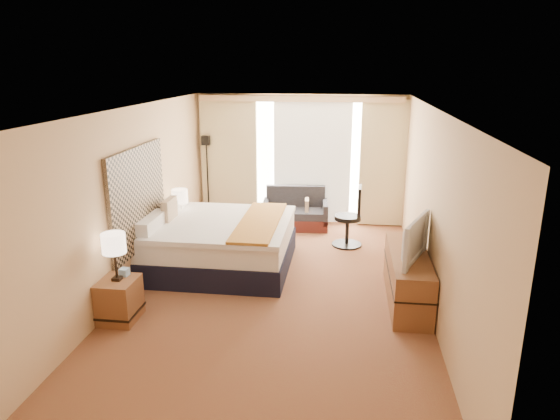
# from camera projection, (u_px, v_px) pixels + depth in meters

# --- Properties ---
(floor) EXTENTS (4.20, 7.00, 0.02)m
(floor) POSITION_uv_depth(u_px,v_px,m) (276.00, 292.00, 7.19)
(floor) COLOR maroon
(floor) RESTS_ON ground
(ceiling) EXTENTS (4.20, 7.00, 0.02)m
(ceiling) POSITION_uv_depth(u_px,v_px,m) (275.00, 109.00, 6.46)
(ceiling) COLOR silver
(ceiling) RESTS_ON wall_back
(wall_back) EXTENTS (4.20, 0.02, 2.60)m
(wall_back) POSITION_uv_depth(u_px,v_px,m) (300.00, 159.00, 10.16)
(wall_back) COLOR tan
(wall_back) RESTS_ON ground
(wall_front) EXTENTS (4.20, 0.02, 2.60)m
(wall_front) POSITION_uv_depth(u_px,v_px,m) (205.00, 341.00, 3.50)
(wall_front) COLOR tan
(wall_front) RESTS_ON ground
(wall_left) EXTENTS (0.02, 7.00, 2.60)m
(wall_left) POSITION_uv_depth(u_px,v_px,m) (130.00, 200.00, 7.10)
(wall_left) COLOR tan
(wall_left) RESTS_ON ground
(wall_right) EXTENTS (0.02, 7.00, 2.60)m
(wall_right) POSITION_uv_depth(u_px,v_px,m) (433.00, 212.00, 6.56)
(wall_right) COLOR tan
(wall_right) RESTS_ON ground
(headboard) EXTENTS (0.06, 1.85, 1.50)m
(headboard) POSITION_uv_depth(u_px,v_px,m) (138.00, 198.00, 7.29)
(headboard) COLOR black
(headboard) RESTS_ON wall_left
(nightstand_left) EXTENTS (0.45, 0.52, 0.55)m
(nightstand_left) POSITION_uv_depth(u_px,v_px,m) (119.00, 300.00, 6.36)
(nightstand_left) COLOR brown
(nightstand_left) RESTS_ON floor
(nightstand_right) EXTENTS (0.45, 0.52, 0.55)m
(nightstand_right) POSITION_uv_depth(u_px,v_px,m) (182.00, 236.00, 8.74)
(nightstand_right) COLOR brown
(nightstand_right) RESTS_ON floor
(media_dresser) EXTENTS (0.50, 1.80, 0.70)m
(media_dresser) POSITION_uv_depth(u_px,v_px,m) (407.00, 277.00, 6.86)
(media_dresser) COLOR brown
(media_dresser) RESTS_ON floor
(window) EXTENTS (2.30, 0.02, 2.30)m
(window) POSITION_uv_depth(u_px,v_px,m) (312.00, 159.00, 10.09)
(window) COLOR white
(window) RESTS_ON wall_back
(curtains) EXTENTS (4.12, 0.19, 2.56)m
(curtains) POSITION_uv_depth(u_px,v_px,m) (299.00, 155.00, 10.02)
(curtains) COLOR #F6E4AD
(curtains) RESTS_ON floor
(bed) EXTENTS (2.28, 2.08, 1.11)m
(bed) POSITION_uv_depth(u_px,v_px,m) (218.00, 242.00, 8.02)
(bed) COLOR black
(bed) RESTS_ON floor
(loveseat) EXTENTS (1.33, 0.79, 0.80)m
(loveseat) POSITION_uv_depth(u_px,v_px,m) (295.00, 214.00, 10.01)
(loveseat) COLOR #4F1C16
(loveseat) RESTS_ON floor
(floor_lamp) EXTENTS (0.22, 0.22, 1.77)m
(floor_lamp) POSITION_uv_depth(u_px,v_px,m) (207.00, 161.00, 10.22)
(floor_lamp) COLOR black
(floor_lamp) RESTS_ON floor
(desk_chair) EXTENTS (0.54, 0.54, 1.10)m
(desk_chair) POSITION_uv_depth(u_px,v_px,m) (351.00, 220.00, 8.91)
(desk_chair) COLOR black
(desk_chair) RESTS_ON floor
(lamp_left) EXTENTS (0.30, 0.30, 0.62)m
(lamp_left) POSITION_uv_depth(u_px,v_px,m) (114.00, 244.00, 6.14)
(lamp_left) COLOR black
(lamp_left) RESTS_ON nightstand_left
(lamp_right) EXTENTS (0.27, 0.27, 0.57)m
(lamp_right) POSITION_uv_depth(u_px,v_px,m) (180.00, 197.00, 8.48)
(lamp_right) COLOR black
(lamp_right) RESTS_ON nightstand_right
(tissue_box) EXTENTS (0.12, 0.12, 0.10)m
(tissue_box) POSITION_uv_depth(u_px,v_px,m) (124.00, 272.00, 6.40)
(tissue_box) COLOR #89AFD5
(tissue_box) RESTS_ON nightstand_left
(telephone) EXTENTS (0.21, 0.18, 0.07)m
(telephone) POSITION_uv_depth(u_px,v_px,m) (184.00, 219.00, 8.61)
(telephone) COLOR black
(telephone) RESTS_ON nightstand_right
(television) EXTENTS (0.50, 0.97, 0.58)m
(television) POSITION_uv_depth(u_px,v_px,m) (409.00, 238.00, 6.48)
(television) COLOR black
(television) RESTS_ON media_dresser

